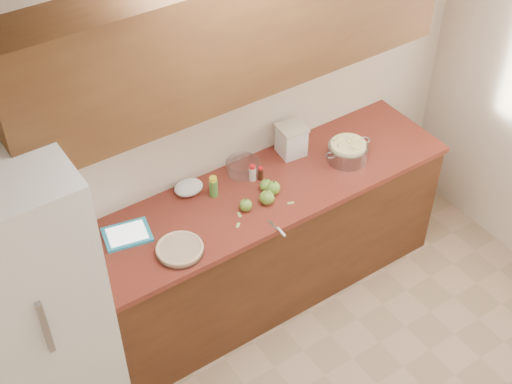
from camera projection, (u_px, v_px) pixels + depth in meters
room_shell at (438, 315)px, 3.14m from camera, size 3.60×3.60×3.60m
counter_run at (253, 247)px, 4.61m from camera, size 2.64×0.68×0.92m
upper_cabinets at (236, 31)px, 3.72m from camera, size 2.60×0.34×0.70m
fridge at (27, 304)px, 3.70m from camera, size 0.70×0.70×1.80m
pie at (180, 249)px, 3.93m from camera, size 0.27×0.27×0.04m
colander at (348, 152)px, 4.51m from camera, size 0.35×0.26×0.13m
flour_canister at (291, 140)px, 4.54m from camera, size 0.19×0.19×0.21m
tablet at (127, 235)px, 4.04m from camera, size 0.30×0.25×0.02m
paring_knife at (280, 231)px, 4.06m from camera, size 0.02×0.16×0.02m
lemon_bottle at (213, 187)px, 4.25m from camera, size 0.05×0.05×0.14m
cinnamon_shaker at (252, 173)px, 4.37m from camera, size 0.05×0.05×0.11m
vanilla_bottle at (261, 173)px, 4.38m from camera, size 0.03×0.03×0.10m
mixing_bowl at (243, 166)px, 4.44m from camera, size 0.22×0.22×0.08m
paper_towel at (189, 187)px, 4.30m from camera, size 0.19×0.16×0.07m
apple_left at (246, 205)px, 4.18m from camera, size 0.08×0.08×0.09m
apple_center at (266, 185)px, 4.31m from camera, size 0.08×0.08×0.09m
apple_front at (267, 198)px, 4.22m from camera, size 0.09×0.09×0.10m
apple_extra at (273, 188)px, 4.28m from camera, size 0.09×0.09×0.10m
peel_a at (239, 215)px, 4.17m from camera, size 0.02×0.04×0.00m
peel_b at (238, 225)px, 4.11m from camera, size 0.04×0.04×0.00m
peel_c at (291, 203)px, 4.25m from camera, size 0.04×0.03×0.00m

